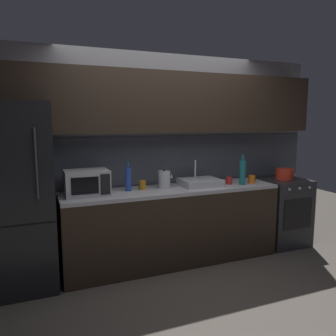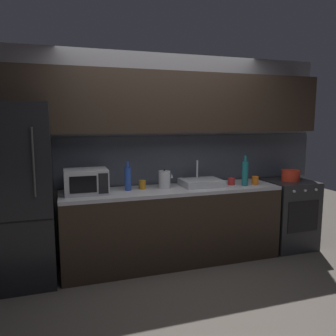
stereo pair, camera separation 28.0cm
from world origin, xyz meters
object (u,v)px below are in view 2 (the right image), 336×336
at_px(wine_bottle_blue, 128,178).
at_px(refrigerator, 18,195).
at_px(cooking_pot, 291,175).
at_px(mug_amber, 142,185).
at_px(mug_orange, 255,180).
at_px(wine_bottle_teal, 245,173).
at_px(mug_red, 231,181).
at_px(kettle, 165,179).
at_px(microwave, 86,181).
at_px(oven_range, 288,214).

bearing_deg(wine_bottle_blue, refrigerator, -177.11).
bearing_deg(cooking_pot, wine_bottle_blue, 178.48).
distance_m(refrigerator, wine_bottle_blue, 1.15).
bearing_deg(mug_amber, refrigerator, -176.92).
height_order(mug_amber, mug_orange, mug_amber).
distance_m(mug_orange, cooking_pot, 0.60).
height_order(wine_bottle_teal, mug_red, wine_bottle_teal).
height_order(kettle, mug_red, kettle).
relative_size(microwave, kettle, 2.00).
bearing_deg(kettle, mug_red, -3.90).
bearing_deg(wine_bottle_teal, kettle, 171.23).
relative_size(refrigerator, cooking_pot, 7.83).
xyz_separation_m(wine_bottle_teal, mug_amber, (-1.24, 0.18, -0.11)).
distance_m(wine_bottle_teal, mug_orange, 0.19).
bearing_deg(microwave, mug_red, -1.20).
height_order(oven_range, kettle, kettle).
distance_m(refrigerator, cooking_pot, 3.32).
height_order(refrigerator, wine_bottle_blue, refrigerator).
distance_m(kettle, wine_bottle_blue, 0.43).
xyz_separation_m(mug_orange, cooking_pot, (0.59, 0.09, 0.02)).
bearing_deg(wine_bottle_blue, oven_range, -1.57).
xyz_separation_m(oven_range, microwave, (-2.62, 0.02, 0.58)).
xyz_separation_m(refrigerator, wine_bottle_teal, (2.56, -0.11, 0.12)).
height_order(mug_red, mug_orange, mug_orange).
relative_size(microwave, mug_orange, 4.55).
bearing_deg(mug_amber, oven_range, -2.09).
height_order(oven_range, mug_orange, mug_orange).
bearing_deg(oven_range, kettle, 178.63).
xyz_separation_m(mug_amber, mug_orange, (1.40, -0.16, -0.00)).
bearing_deg(mug_red, refrigerator, 179.57).
bearing_deg(cooking_pot, refrigerator, -180.00).
bearing_deg(wine_bottle_blue, mug_amber, 4.33).
relative_size(wine_bottle_blue, mug_orange, 3.29).
relative_size(mug_red, mug_orange, 0.85).
relative_size(oven_range, microwave, 1.96).
height_order(mug_amber, mug_red, mug_amber).
bearing_deg(wine_bottle_blue, mug_red, -3.39).
relative_size(oven_range, wine_bottle_blue, 2.71).
bearing_deg(cooking_pot, kettle, 178.69).
xyz_separation_m(mug_amber, cooking_pot, (2.00, -0.07, 0.02)).
height_order(wine_bottle_blue, mug_amber, wine_bottle_blue).
bearing_deg(wine_bottle_blue, mug_orange, -5.22).
bearing_deg(cooking_pot, wine_bottle_teal, -171.57).
xyz_separation_m(refrigerator, mug_red, (2.43, -0.02, 0.01)).
distance_m(oven_range, wine_bottle_blue, 2.23).
relative_size(refrigerator, wine_bottle_teal, 5.03).
distance_m(microwave, mug_amber, 0.65).
bearing_deg(mug_amber, mug_red, -4.58).
bearing_deg(kettle, oven_range, -1.37).
height_order(oven_range, wine_bottle_teal, wine_bottle_teal).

